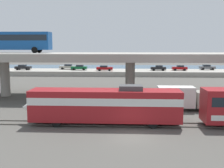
% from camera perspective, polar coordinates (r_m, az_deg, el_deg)
% --- Properties ---
extents(ground_plane, '(260.00, 260.00, 0.00)m').
position_cam_1_polar(ground_plane, '(26.28, 4.08, -10.56)').
color(ground_plane, '#4C4944').
extents(rail_strip_near, '(110.00, 0.12, 0.12)m').
position_cam_1_polar(rail_strip_near, '(29.37, 3.96, -8.45)').
color(rail_strip_near, '#59544C').
rests_on(rail_strip_near, ground_plane).
extents(rail_strip_far, '(110.00, 0.12, 0.12)m').
position_cam_1_polar(rail_strip_far, '(30.80, 3.92, -7.68)').
color(rail_strip_far, '#59544C').
rests_on(rail_strip_far, ground_plane).
extents(train_locomotive, '(16.69, 3.04, 4.18)m').
position_cam_1_polar(train_locomotive, '(29.73, -2.88, -4.01)').
color(train_locomotive, maroon).
rests_on(train_locomotive, ground_plane).
extents(highway_overpass, '(96.00, 10.85, 7.05)m').
position_cam_1_polar(highway_overpass, '(44.99, 3.70, 5.23)').
color(highway_overpass, '#9E998E').
rests_on(highway_overpass, ground_plane).
extents(transit_bus_on_overpass, '(12.00, 2.68, 3.40)m').
position_cam_1_polar(transit_bus_on_overpass, '(50.01, -19.05, 8.32)').
color(transit_bus_on_overpass, '#14478C').
rests_on(transit_bus_on_overpass, highway_overpass).
extents(service_truck_west, '(6.80, 2.46, 3.04)m').
position_cam_1_polar(service_truck_west, '(37.38, 14.04, -2.67)').
color(service_truck_west, '#9E998C').
rests_on(service_truck_west, ground_plane).
extents(pier_parking_lot, '(78.89, 10.71, 1.32)m').
position_cam_1_polar(pier_parking_lot, '(80.31, 3.38, 2.32)').
color(pier_parking_lot, '#9E998E').
rests_on(pier_parking_lot, ground_plane).
extents(parked_car_0, '(4.20, 1.89, 1.50)m').
position_cam_1_polar(parked_car_0, '(79.87, 9.31, 3.23)').
color(parked_car_0, black).
rests_on(parked_car_0, pier_parking_lot).
extents(parked_car_1, '(4.13, 1.88, 1.50)m').
position_cam_1_polar(parked_car_1, '(81.27, 13.46, 3.19)').
color(parked_car_1, maroon).
rests_on(parked_car_1, pier_parking_lot).
extents(parked_car_2, '(4.45, 1.91, 1.50)m').
position_cam_1_polar(parked_car_2, '(78.25, -1.52, 3.24)').
color(parked_car_2, maroon).
rests_on(parked_car_2, pier_parking_lot).
extents(parked_car_3, '(4.48, 1.96, 1.50)m').
position_cam_1_polar(parked_car_3, '(81.15, -6.61, 3.35)').
color(parked_car_3, '#0C4C26').
rests_on(parked_car_3, pier_parking_lot).
extents(parked_car_4, '(4.58, 1.99, 1.50)m').
position_cam_1_polar(parked_car_4, '(84.20, -8.89, 3.47)').
color(parked_car_4, '#9E998C').
rests_on(parked_car_4, pier_parking_lot).
extents(parked_car_5, '(4.39, 2.00, 1.50)m').
position_cam_1_polar(parked_car_5, '(85.25, -17.48, 3.25)').
color(parked_car_5, black).
rests_on(parked_car_5, pier_parking_lot).
extents(parked_car_6, '(4.32, 1.92, 1.50)m').
position_cam_1_polar(parked_car_6, '(85.85, 18.59, 3.23)').
color(parked_car_6, '#515459').
rests_on(parked_car_6, pier_parking_lot).
extents(harbor_water, '(140.00, 36.00, 0.01)m').
position_cam_1_polar(harbor_water, '(103.28, 3.30, 3.16)').
color(harbor_water, '#2D5170').
rests_on(harbor_water, ground_plane).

